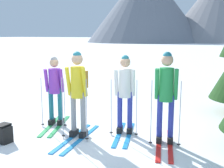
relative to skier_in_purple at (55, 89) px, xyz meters
The scene contains 6 objects.
ground_plane 1.46m from the skier_in_purple, ahead, with size 400.00×400.00×0.00m, color white.
skier_in_purple is the anchor object (origin of this frame).
skier_in_yellow 1.04m from the skier_in_purple, 24.39° to the right, with size 0.60×1.80×1.81m.
skier_in_white 1.73m from the skier_in_purple, ahead, with size 0.76×1.59×1.72m.
skier_in_green 2.67m from the skier_in_purple, ahead, with size 0.78×1.71×1.83m.
backpack_on_snow_front 1.57m from the skier_in_purple, 100.30° to the right, with size 0.34×0.28×0.38m.
Camera 1 is at (2.99, -5.13, 2.15)m, focal length 45.21 mm.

